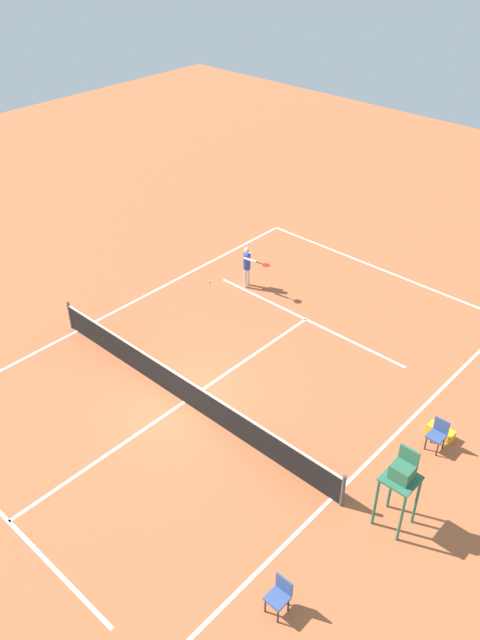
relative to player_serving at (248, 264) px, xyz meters
name	(u,v)px	position (x,y,z in m)	size (l,w,h in m)	color
ground_plane	(185,402)	(-3.04, 6.23, -1.00)	(60.00, 60.00, 0.00)	#B76038
court_lines	(185,402)	(-3.04, 6.23, -1.00)	(11.02, 21.84, 0.01)	white
tennis_net	(184,389)	(-3.04, 6.23, -0.50)	(11.62, 0.10, 1.07)	#4C4C51
player_serving	(248,264)	(0.00, 0.00, 0.00)	(1.30, 0.46, 1.68)	beige
tennis_ball	(209,282)	(1.32, 0.81, -0.97)	(0.07, 0.07, 0.07)	#CCE033
umpire_chair	(401,478)	(-10.03, 5.81, 0.61)	(0.80, 0.80, 2.41)	#2D6B4C
courtside_chair_near	(280,594)	(-9.43, 9.47, -0.47)	(0.44, 0.46, 0.95)	#262626
courtside_chair_mid	(438,433)	(-9.56, 2.82, -0.47)	(0.44, 0.46, 0.95)	#262626
equipment_bag	(441,432)	(-9.45, 2.32, -0.85)	(0.76, 0.32, 0.30)	yellow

